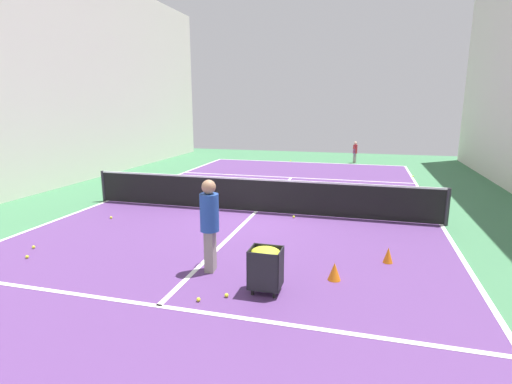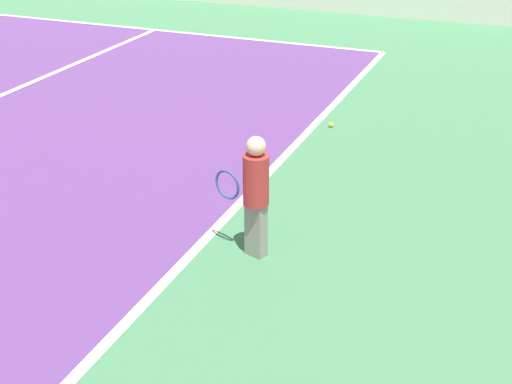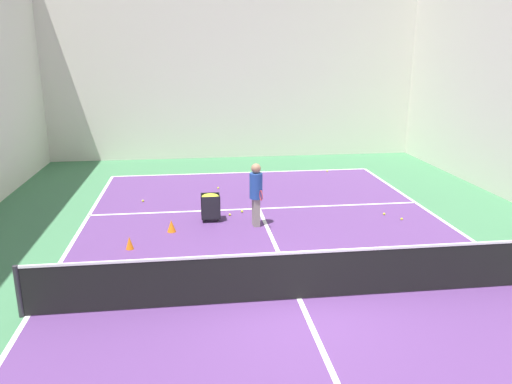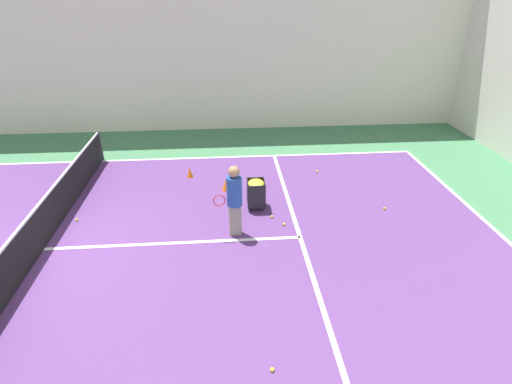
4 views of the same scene
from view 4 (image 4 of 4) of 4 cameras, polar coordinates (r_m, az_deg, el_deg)
ground_plane at (r=10.24m, az=-28.03°, el=-7.23°), size 31.33×31.33×0.00m
court_playing_area at (r=10.24m, az=-28.03°, el=-7.22°), size 10.09×21.20×0.00m
line_baseline_far at (r=11.35m, az=30.78°, el=-4.47°), size 10.09×0.10×0.00m
line_sideline_left at (r=14.42m, az=-21.11°, el=4.16°), size 0.10×21.20×0.00m
line_service_far at (r=9.50m, az=6.32°, el=-6.43°), size 10.09×0.10×0.00m
line_centre_service at (r=10.23m, az=-28.03°, el=-7.21°), size 0.10×11.66×0.00m
hall_enclosure_left at (r=16.47m, az=-20.91°, el=22.32°), size 0.15×27.63×8.49m
tennis_net at (r=9.98m, az=-28.68°, el=-4.77°), size 10.39×0.10×1.00m
coach_at_net at (r=9.07m, az=-3.12°, el=-0.64°), size 0.39×0.68×1.76m
ball_cart at (r=10.39m, az=0.00°, el=0.42°), size 0.53×0.46×0.79m
training_cone_0 at (r=12.43m, az=-9.44°, el=2.82°), size 0.19×0.19×0.32m
training_cone_1 at (r=11.50m, az=-4.32°, el=1.03°), size 0.24×0.24×0.32m
tennis_ball_0 at (r=11.06m, az=17.89°, el=-2.25°), size 0.07×0.07×0.07m
tennis_ball_2 at (r=9.89m, az=4.01°, el=-4.61°), size 0.07×0.07×0.07m
tennis_ball_6 at (r=12.79m, az=8.74°, el=2.97°), size 0.07×0.07×0.07m
tennis_ball_7 at (r=6.71m, az=2.33°, el=-24.01°), size 0.07×0.07×0.07m
tennis_ball_8 at (r=10.18m, az=2.28°, el=-3.53°), size 0.07×0.07×0.07m
tennis_ball_11 at (r=11.01m, az=-24.22°, el=-3.61°), size 0.07×0.07×0.07m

